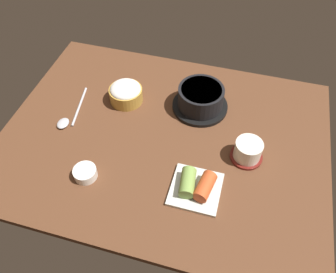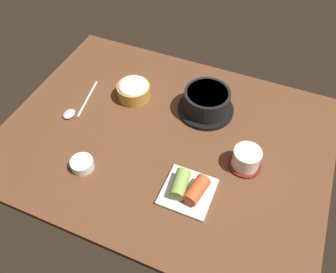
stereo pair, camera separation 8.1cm
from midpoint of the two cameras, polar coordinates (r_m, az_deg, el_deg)
dining_table at (r=105.89cm, az=-2.95°, el=-0.46°), size 100.00×76.00×2.00cm
stone_pot at (r=110.84cm, az=3.42°, el=6.30°), size 18.39×18.39×8.15cm
rice_bowl at (r=114.96cm, az=-9.16°, el=7.23°), size 11.10×11.10×6.91cm
tea_cup_with_saucer at (r=99.38cm, az=11.03°, el=-2.49°), size 9.58×9.58×6.41cm
kimchi_plate at (r=92.34cm, az=2.20°, el=-8.52°), size 13.58×13.58×5.05cm
side_bowl_near at (r=98.93cm, az=-16.11°, el=-6.02°), size 6.59×6.59×2.92cm
spoon at (r=115.38cm, az=-18.32°, el=3.02°), size 5.29×19.76×1.35cm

